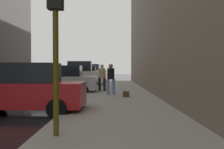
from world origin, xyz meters
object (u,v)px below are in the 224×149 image
Objects in this scene: parked_silver_sedan at (65,80)px; fire_hydrant at (93,86)px; parked_bronze_suv at (92,72)px; traffic_light at (57,14)px; parked_white_van at (79,75)px; duffel_bag at (127,94)px; parked_red_hatchback at (27,90)px; pedestrian_in_tan_coat at (103,76)px; parked_dark_green_sedan at (87,75)px; pedestrian_in_jeans at (112,77)px.

fire_hydrant is (1.80, -0.26, -0.35)m from parked_silver_sedan.
traffic_light is (1.85, -30.86, 1.73)m from parked_bronze_suv.
parked_white_van is 1.00× the size of parked_bronze_suv.
parked_bronze_suv is 6.62× the size of fire_hydrant.
parked_silver_sedan reaches higher than duffel_bag.
parked_red_hatchback is 1.18× the size of traffic_light.
pedestrian_in_tan_coat reaches higher than duffel_bag.
traffic_light reaches higher than fire_hydrant.
fire_hydrant is (1.80, -13.83, -0.35)m from parked_dark_green_sedan.
duffel_bag is (3.78, -23.40, -0.74)m from parked_bronze_suv.
traffic_light is at bearing -104.45° from duffel_bag.
traffic_light is at bearing -97.63° from pedestrian_in_jeans.
fire_hydrant is 0.20× the size of traffic_light.
traffic_light reaches higher than pedestrian_in_jeans.
pedestrian_in_tan_coat and pedestrian_in_jeans have the same top height.
parked_white_van is 2.72× the size of pedestrian_in_tan_coat.
pedestrian_in_jeans is (1.19, -1.62, 0.61)m from fire_hydrant.
parked_white_van is (-0.00, 13.80, 0.18)m from parked_red_hatchback.
parked_silver_sedan is at bearing 171.82° from fire_hydrant.
parked_dark_green_sedan is at bearing 90.00° from parked_red_hatchback.
fire_hydrant is at bearing 74.83° from parked_red_hatchback.
parked_red_hatchback is at bearing 118.20° from traffic_light.
parked_red_hatchback is 7.76m from pedestrian_in_tan_coat.
parked_dark_green_sedan is 13.34m from pedestrian_in_tan_coat.
fire_hydrant is at bearing -8.18° from parked_silver_sedan.
fire_hydrant is at bearing 126.67° from duffel_bag.
traffic_light reaches higher than parked_red_hatchback.
parked_white_van is at bearing 110.55° from pedestrian_in_tan_coat.
parked_red_hatchback is 2.48× the size of pedestrian_in_jeans.
parked_white_van reaches higher than pedestrian_in_jeans.
duffel_bag is (3.78, -2.91, -0.56)m from parked_silver_sedan.
duffel_bag is (0.79, -1.03, -0.81)m from pedestrian_in_jeans.
traffic_light is (1.85, -3.46, 1.91)m from parked_red_hatchback.
parked_silver_sedan is at bearing -90.00° from parked_dark_green_sedan.
pedestrian_in_tan_coat reaches higher than parked_red_hatchback.
parked_dark_green_sedan is 6.92m from parked_bronze_suv.
fire_hydrant is (1.80, 6.65, -0.35)m from parked_red_hatchback.
parked_dark_green_sedan is 24.09m from traffic_light.
parked_white_van is at bearing 104.16° from fire_hydrant.
parked_bronze_suv is at bearing 97.62° from pedestrian_in_jeans.
pedestrian_in_tan_coat is at bearing 71.87° from parked_red_hatchback.
pedestrian_in_jeans reaches higher than parked_red_hatchback.
pedestrian_in_tan_coat is (0.56, 10.82, -1.65)m from traffic_light.
parked_bronze_suv is 1.29× the size of traffic_light.
traffic_light reaches higher than pedestrian_in_tan_coat.
traffic_light is 2.11× the size of pedestrian_in_jeans.
parked_bronze_suv reaches higher than pedestrian_in_tan_coat.
parked_red_hatchback is 5.86m from pedestrian_in_jeans.
parked_bronze_suv is 20.84m from fire_hydrant.
parked_bronze_suv is 30.97m from traffic_light.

